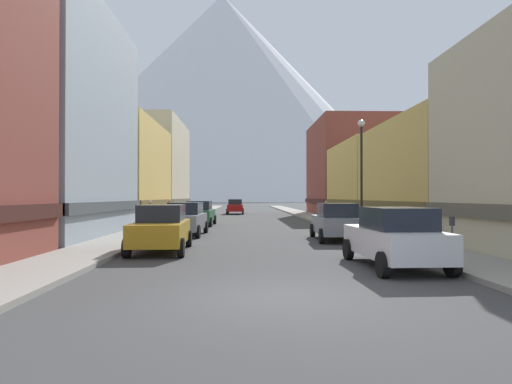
% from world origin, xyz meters
% --- Properties ---
extents(ground_plane, '(400.00, 400.00, 0.00)m').
position_xyz_m(ground_plane, '(0.00, 0.00, 0.00)').
color(ground_plane, '#3E3E3E').
extents(sidewalk_left, '(2.50, 100.00, 0.15)m').
position_xyz_m(sidewalk_left, '(-6.25, 35.00, 0.07)').
color(sidewalk_left, gray).
rests_on(sidewalk_left, ground).
extents(sidewalk_right, '(2.50, 100.00, 0.15)m').
position_xyz_m(sidewalk_right, '(6.25, 35.00, 0.07)').
color(sidewalk_right, gray).
rests_on(sidewalk_right, ground).
extents(storefront_left_1, '(9.10, 11.50, 11.74)m').
position_xyz_m(storefront_left_1, '(-11.90, 13.61, 5.69)').
color(storefront_left_1, '#99A5B2').
rests_on(storefront_left_1, ground).
extents(storefront_left_2, '(7.64, 12.75, 8.00)m').
position_xyz_m(storefront_left_2, '(-11.17, 26.22, 3.85)').
color(storefront_left_2, '#D8B259').
rests_on(storefront_left_2, ground).
extents(storefront_left_3, '(9.26, 13.77, 10.47)m').
position_xyz_m(storefront_left_3, '(-11.98, 39.89, 5.06)').
color(storefront_left_3, beige).
rests_on(storefront_left_3, ground).
extents(storefront_right_1, '(9.87, 11.84, 6.44)m').
position_xyz_m(storefront_right_1, '(12.28, 15.89, 3.10)').
color(storefront_right_1, '#D8B259').
rests_on(storefront_right_1, ground).
extents(storefront_right_2, '(8.64, 11.29, 6.61)m').
position_xyz_m(storefront_right_2, '(11.67, 27.62, 3.18)').
color(storefront_right_2, '#D8B259').
rests_on(storefront_right_2, ground).
extents(storefront_right_3, '(8.56, 13.19, 10.59)m').
position_xyz_m(storefront_right_3, '(11.63, 40.32, 5.12)').
color(storefront_right_3, brown).
rests_on(storefront_right_3, ground).
extents(car_left_0, '(2.22, 4.47, 1.78)m').
position_xyz_m(car_left_0, '(-3.80, 7.72, 0.90)').
color(car_left_0, '#B28419').
rests_on(car_left_0, ground).
extents(car_left_1, '(2.21, 4.47, 1.78)m').
position_xyz_m(car_left_1, '(-3.80, 14.66, 0.90)').
color(car_left_1, slate).
rests_on(car_left_1, ground).
extents(car_left_2, '(2.16, 4.45, 1.78)m').
position_xyz_m(car_left_2, '(-3.80, 22.68, 0.90)').
color(car_left_2, '#265933').
rests_on(car_left_2, ground).
extents(car_right_0, '(2.18, 4.46, 1.78)m').
position_xyz_m(car_right_0, '(3.80, 3.72, 0.90)').
color(car_right_0, silver).
rests_on(car_right_0, ground).
extents(car_right_1, '(2.20, 4.46, 1.78)m').
position_xyz_m(car_right_1, '(3.80, 11.77, 0.90)').
color(car_right_1, slate).
rests_on(car_right_1, ground).
extents(car_driving_0, '(2.06, 4.40, 1.78)m').
position_xyz_m(car_driving_0, '(-1.60, 43.61, 0.90)').
color(car_driving_0, '#9E1111').
rests_on(car_driving_0, ground).
extents(parking_meter_near, '(0.14, 0.10, 1.33)m').
position_xyz_m(parking_meter_near, '(5.75, 4.17, 1.01)').
color(parking_meter_near, '#595960').
rests_on(parking_meter_near, sidewalk_right).
extents(trash_bin_right, '(0.59, 0.59, 0.98)m').
position_xyz_m(trash_bin_right, '(6.35, 9.14, 0.64)').
color(trash_bin_right, '#4C5156').
rests_on(trash_bin_right, sidewalk_right).
extents(potted_plant_0, '(0.61, 0.61, 0.96)m').
position_xyz_m(potted_plant_0, '(7.00, 14.41, 0.68)').
color(potted_plant_0, '#4C4C51').
rests_on(potted_plant_0, sidewalk_right).
extents(potted_plant_1, '(0.60, 0.60, 0.90)m').
position_xyz_m(potted_plant_1, '(7.00, 9.36, 0.65)').
color(potted_plant_1, gray).
rests_on(potted_plant_1, sidewalk_right).
extents(pedestrian_0, '(0.36, 0.36, 1.73)m').
position_xyz_m(pedestrian_0, '(-6.25, 24.17, 0.95)').
color(pedestrian_0, brown).
rests_on(pedestrian_0, sidewalk_left).
extents(pedestrian_1, '(0.36, 0.36, 1.57)m').
position_xyz_m(pedestrian_1, '(6.25, 27.24, 0.87)').
color(pedestrian_1, brown).
rests_on(pedestrian_1, sidewalk_right).
extents(pedestrian_2, '(0.36, 0.36, 1.71)m').
position_xyz_m(pedestrian_2, '(-6.25, 17.26, 0.94)').
color(pedestrian_2, '#333338').
rests_on(pedestrian_2, sidewalk_left).
extents(streetlamp_right, '(0.36, 0.36, 5.86)m').
position_xyz_m(streetlamp_right, '(5.35, 12.95, 3.99)').
color(streetlamp_right, black).
rests_on(streetlamp_right, sidewalk_right).
extents(mountain_backdrop, '(230.41, 230.41, 126.81)m').
position_xyz_m(mountain_backdrop, '(-13.34, 260.00, 63.41)').
color(mountain_backdrop, silver).
rests_on(mountain_backdrop, ground).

